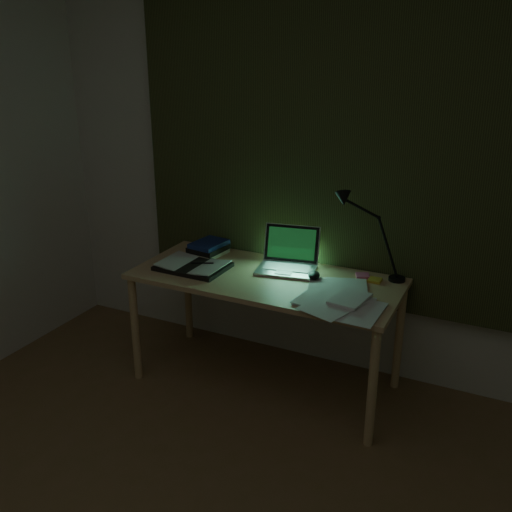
{
  "coord_description": "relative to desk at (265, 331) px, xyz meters",
  "views": [
    {
      "loc": [
        1.03,
        -0.99,
        1.84
      ],
      "look_at": [
        -0.17,
        1.48,
        0.82
      ],
      "focal_mm": 40.0,
      "sensor_mm": 36.0,
      "label": 1
    }
  ],
  "objects": [
    {
      "name": "wall_back",
      "position": [
        0.17,
        0.4,
        0.92
      ],
      "size": [
        3.5,
        0.0,
        2.5
      ],
      "primitive_type": "cube",
      "color": "silver",
      "rests_on": "ground"
    },
    {
      "name": "curtain",
      "position": [
        0.17,
        0.36,
        1.12
      ],
      "size": [
        2.2,
        0.06,
        2.0
      ],
      "primitive_type": "cube",
      "color": "#2F3118",
      "rests_on": "wall_back"
    },
    {
      "name": "desk",
      "position": [
        0.0,
        0.0,
        0.0
      ],
      "size": [
        1.45,
        0.63,
        0.66
      ],
      "primitive_type": null,
      "color": "tan",
      "rests_on": "floor"
    },
    {
      "name": "laptop",
      "position": [
        0.07,
        0.12,
        0.44
      ],
      "size": [
        0.38,
        0.41,
        0.23
      ],
      "primitive_type": null,
      "rotation": [
        0.0,
        0.0,
        0.18
      ],
      "color": "silver",
      "rests_on": "desk"
    },
    {
      "name": "open_textbook",
      "position": [
        -0.42,
        -0.07,
        0.35
      ],
      "size": [
        0.38,
        0.28,
        0.03
      ],
      "primitive_type": null,
      "rotation": [
        0.0,
        0.0,
        -0.02
      ],
      "color": "silver",
      "rests_on": "desk"
    },
    {
      "name": "book_stack",
      "position": [
        -0.46,
        0.17,
        0.37
      ],
      "size": [
        0.19,
        0.23,
        0.09
      ],
      "primitive_type": null,
      "rotation": [
        0.0,
        0.0,
        -0.08
      ],
      "color": "silver",
      "rests_on": "desk"
    },
    {
      "name": "loose_papers",
      "position": [
        0.46,
        -0.1,
        0.34
      ],
      "size": [
        0.39,
        0.41,
        0.02
      ],
      "primitive_type": null,
      "rotation": [
        0.0,
        0.0,
        -0.15
      ],
      "color": "silver",
      "rests_on": "desk"
    },
    {
      "name": "mouse",
      "position": [
        0.24,
        0.09,
        0.35
      ],
      "size": [
        0.09,
        0.12,
        0.04
      ],
      "primitive_type": "ellipsoid",
      "rotation": [
        0.0,
        0.0,
        0.34
      ],
      "color": "black",
      "rests_on": "desk"
    },
    {
      "name": "sticky_yellow",
      "position": [
        0.55,
        0.19,
        0.34
      ],
      "size": [
        0.07,
        0.07,
        0.01
      ],
      "primitive_type": "cube",
      "rotation": [
        0.0,
        0.0,
        -0.01
      ],
      "color": "gold",
      "rests_on": "desk"
    },
    {
      "name": "sticky_pink",
      "position": [
        0.48,
        0.22,
        0.34
      ],
      "size": [
        0.09,
        0.09,
        0.01
      ],
      "primitive_type": "cube",
      "rotation": [
        0.0,
        0.0,
        0.41
      ],
      "color": "pink",
      "rests_on": "desk"
    },
    {
      "name": "desk_lamp",
      "position": [
        0.65,
        0.25,
        0.57
      ],
      "size": [
        0.32,
        0.25,
        0.48
      ],
      "primitive_type": null,
      "rotation": [
        0.0,
        0.0,
        0.02
      ],
      "color": "black",
      "rests_on": "desk"
    }
  ]
}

